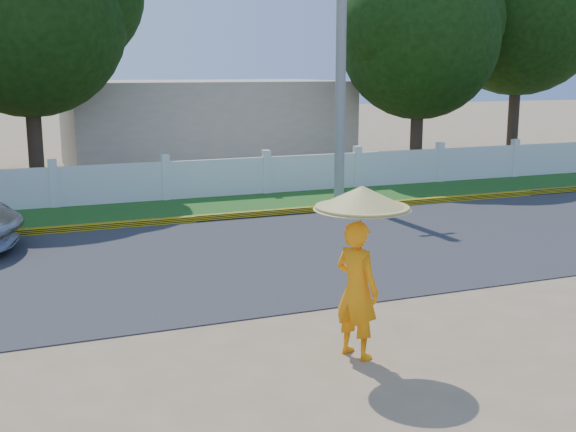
# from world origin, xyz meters

# --- Properties ---
(ground) EXTENTS (120.00, 120.00, 0.00)m
(ground) POSITION_xyz_m (0.00, 0.00, 0.00)
(ground) COLOR #9E8460
(ground) RESTS_ON ground
(road) EXTENTS (60.00, 7.00, 0.02)m
(road) POSITION_xyz_m (0.00, 4.50, 0.01)
(road) COLOR #38383A
(road) RESTS_ON ground
(grass_verge) EXTENTS (60.00, 3.50, 0.03)m
(grass_verge) POSITION_xyz_m (0.00, 9.75, 0.01)
(grass_verge) COLOR #2D601E
(grass_verge) RESTS_ON ground
(curb) EXTENTS (40.00, 0.18, 0.16)m
(curb) POSITION_xyz_m (0.00, 8.05, 0.08)
(curb) COLOR yellow
(curb) RESTS_ON ground
(fence) EXTENTS (40.00, 0.10, 1.10)m
(fence) POSITION_xyz_m (0.00, 11.20, 0.55)
(fence) COLOR silver
(fence) RESTS_ON ground
(building_near) EXTENTS (10.00, 6.00, 3.20)m
(building_near) POSITION_xyz_m (3.00, 18.00, 1.60)
(building_near) COLOR #B7AD99
(building_near) RESTS_ON ground
(utility_pole) EXTENTS (0.28, 0.28, 7.05)m
(utility_pole) POSITION_xyz_m (4.48, 9.35, 3.53)
(utility_pole) COLOR gray
(utility_pole) RESTS_ON ground
(monk_with_parasol) EXTENTS (1.22, 1.22, 2.22)m
(monk_with_parasol) POSITION_xyz_m (-0.16, -0.79, 1.45)
(monk_with_parasol) COLOR orange
(monk_with_parasol) RESTS_ON ground
(tree_row) EXTENTS (35.48, 7.94, 9.29)m
(tree_row) POSITION_xyz_m (1.07, 14.36, 5.08)
(tree_row) COLOR #473828
(tree_row) RESTS_ON ground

